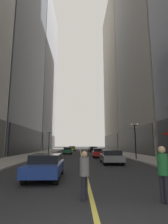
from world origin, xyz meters
TOP-DOWN VIEW (x-y plane):
  - ground_plane at (0.00, 35.00)m, footprint 200.00×200.00m
  - sidewalk_left at (-8.25, 35.00)m, footprint 4.50×78.00m
  - sidewalk_right at (8.25, 35.00)m, footprint 4.50×78.00m
  - lane_centre_stripe at (0.00, 35.00)m, footprint 0.16×70.00m
  - building_left_far at (-18.08, 60.00)m, footprint 15.34×26.00m
  - building_right_mid at (17.24, 34.50)m, footprint 13.66×24.00m
  - building_right_far at (16.17, 60.00)m, footprint 11.53×26.00m
  - car_blue at (-2.32, 7.43)m, footprint 1.83×4.37m
  - car_grey at (2.75, 15.02)m, footprint 2.04×4.52m
  - car_red at (2.43, 23.36)m, footprint 1.93×4.24m
  - car_green at (-2.61, 33.23)m, footprint 1.80×4.61m
  - car_black at (3.02, 41.60)m, footprint 2.08×4.87m
  - car_yellow at (-2.30, 48.46)m, footprint 2.06×4.86m
  - pedestrian_in_green_parka at (2.35, 2.91)m, footprint 0.48×0.48m
  - pedestrian_in_grey_suit at (-0.26, 3.36)m, footprint 0.47×0.47m
  - street_lamp_left_far at (-6.40, 33.48)m, footprint 1.06×0.36m
  - street_lamp_right_mid at (6.40, 18.73)m, footprint 1.06×0.36m
  - fire_hydrant_right at (6.90, 12.09)m, footprint 0.28×0.28m

SIDE VIEW (x-z plane):
  - ground_plane at x=0.00m, z-range 0.00..0.00m
  - lane_centre_stripe at x=0.00m, z-range 0.00..0.01m
  - sidewalk_left at x=-8.25m, z-range 0.00..0.15m
  - sidewalk_right at x=8.25m, z-range 0.00..0.15m
  - fire_hydrant_right at x=6.90m, z-range 0.00..0.80m
  - car_red at x=2.43m, z-range 0.06..1.38m
  - car_blue at x=-2.32m, z-range 0.06..1.38m
  - car_green at x=-2.61m, z-range 0.06..1.38m
  - car_grey at x=2.75m, z-range 0.06..1.38m
  - car_black at x=3.02m, z-range 0.06..1.38m
  - car_yellow at x=-2.30m, z-range 0.06..1.38m
  - pedestrian_in_grey_suit at x=-0.26m, z-range 0.13..1.79m
  - pedestrian_in_green_parka at x=2.35m, z-range 0.16..1.99m
  - street_lamp_left_far at x=-6.40m, z-range 1.04..5.47m
  - street_lamp_right_mid at x=6.40m, z-range 1.04..5.47m
  - building_left_far at x=-18.08m, z-range -0.07..54.82m
  - building_right_far at x=16.17m, z-range -0.09..56.00m
  - building_right_mid at x=17.24m, z-range -0.08..71.24m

